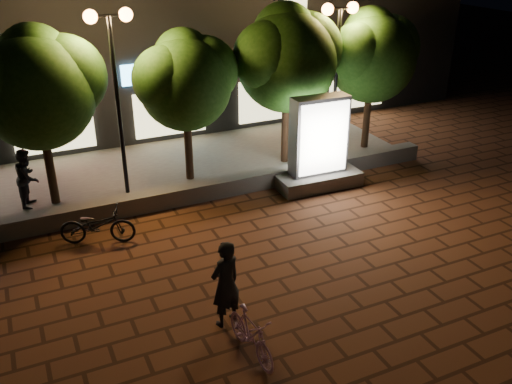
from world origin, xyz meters
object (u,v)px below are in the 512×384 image
tree_right (288,55)px  ad_kiosk (318,151)px  scooter_parked (97,225)px  pedestrian (28,178)px  street_lamp_right (338,41)px  rider (225,284)px  tree_far_right (373,53)px  tree_left (38,85)px  street_lamp_left (113,57)px  tree_mid (186,77)px  scooter_pink (251,334)px

tree_right → ad_kiosk: size_ratio=1.83×
scooter_parked → pedestrian: pedestrian is taller
street_lamp_right → pedestrian: (-9.61, 0.32, -2.98)m
rider → scooter_parked: (-1.71, 4.22, -0.44)m
tree_far_right → street_lamp_right: street_lamp_right is taller
ad_kiosk → scooter_parked: (-6.67, -0.68, -0.63)m
ad_kiosk → pedestrian: bearing=165.5°
tree_left → ad_kiosk: tree_left is taller
tree_left → street_lamp_left: (1.95, -0.26, 0.58)m
pedestrian → scooter_parked: bearing=-136.6°
tree_left → rider: size_ratio=2.65×
street_lamp_left → tree_mid: bearing=7.3°
street_lamp_left → street_lamp_right: street_lamp_left is taller
street_lamp_left → rider: (0.43, -6.64, -3.10)m
tree_far_right → street_lamp_left: street_lamp_left is taller
street_lamp_left → tree_right: bearing=2.8°
street_lamp_left → ad_kiosk: bearing=-18.0°
tree_mid → street_lamp_left: (-2.05, -0.26, 0.81)m
tree_far_right → pedestrian: 11.43m
scooter_parked → street_lamp_left: bearing=-7.1°
tree_mid → street_lamp_right: 5.00m
ad_kiosk → rider: bearing=-135.4°
rider → tree_left: bearing=-89.2°
tree_mid → tree_left: bearing=180.0°
tree_left → ad_kiosk: (7.33, -2.01, -2.33)m
tree_far_right → scooter_pink: bearing=-135.4°
tree_far_right → street_lamp_right: size_ratio=0.96×
ad_kiosk → scooter_parked: size_ratio=1.51×
scooter_pink → scooter_parked: scooter_parked is taller
street_lamp_left → scooter_pink: size_ratio=3.31×
tree_right → ad_kiosk: bearing=-89.1°
street_lamp_left → scooter_parked: street_lamp_left is taller
tree_mid → ad_kiosk: 4.43m
street_lamp_right → ad_kiosk: (-1.61, -1.75, -2.78)m
scooter_pink → pedestrian: size_ratio=0.94×
ad_kiosk → tree_far_right: bearing=32.4°
tree_right → street_lamp_right: (1.64, -0.26, 0.33)m
tree_mid → street_lamp_left: street_lamp_left is taller
tree_left → street_lamp_right: 8.96m
street_lamp_right → street_lamp_left: bearing=180.0°
tree_right → scooter_pink: (-4.86, -7.95, -3.10)m
tree_mid → tree_right: 3.32m
tree_right → street_lamp_left: 5.38m
tree_left → scooter_pink: bearing=-73.0°
tree_mid → scooter_parked: (-3.33, -2.69, -2.73)m
scooter_parked → pedestrian: bearing=46.6°
street_lamp_left → pedestrian: (-2.61, 0.32, -3.12)m
street_lamp_right → rider: bearing=-134.7°
tree_mid → rider: (-1.62, -6.91, -2.29)m
tree_left → rider: (2.38, -6.91, -2.52)m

